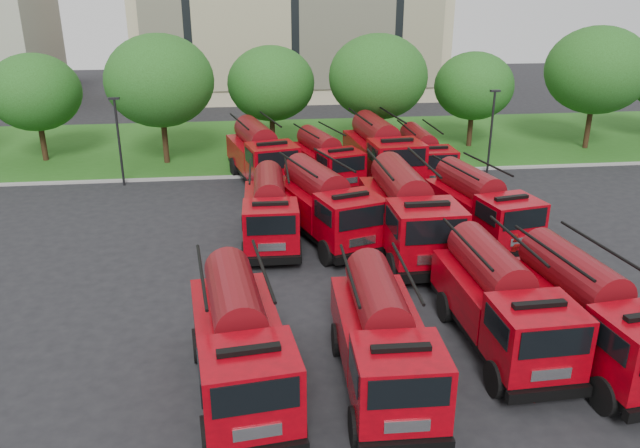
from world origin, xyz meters
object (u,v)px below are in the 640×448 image
at_px(fire_truck_0, 240,341).
at_px(fire_truck_10, 381,152).
at_px(fire_truck_8, 261,154).
at_px(fire_truck_9, 325,159).
at_px(fire_truck_5, 326,205).
at_px(firefighter_4, 344,264).
at_px(fire_truck_2, 500,302).
at_px(fire_truck_4, 270,210).
at_px(fire_truck_1, 383,339).
at_px(fire_truck_7, 480,206).
at_px(fire_truck_3, 590,312).
at_px(fire_truck_6, 407,212).
at_px(firefighter_1, 525,401).
at_px(fire_truck_11, 423,156).
at_px(firefighter_5, 510,267).

xyz_separation_m(fire_truck_0, fire_truck_10, (8.17, 19.41, 0.21)).
xyz_separation_m(fire_truck_8, fire_truck_9, (3.70, -0.65, -0.23)).
height_order(fire_truck_5, firefighter_4, fire_truck_5).
height_order(fire_truck_0, fire_truck_2, fire_truck_0).
bearing_deg(fire_truck_9, firefighter_4, -108.77).
distance_m(fire_truck_4, fire_truck_10, 10.89).
relative_size(fire_truck_1, fire_truck_4, 1.02).
bearing_deg(fire_truck_10, fire_truck_0, -118.60).
bearing_deg(fire_truck_4, fire_truck_10, 52.28).
xyz_separation_m(fire_truck_0, fire_truck_5, (3.84, 11.02, 0.06)).
xyz_separation_m(fire_truck_1, fire_truck_7, (6.76, 10.59, 0.02)).
bearing_deg(fire_truck_3, fire_truck_6, 105.64).
bearing_deg(fire_truck_3, fire_truck_2, 151.59).
xyz_separation_m(fire_truck_4, firefighter_1, (6.68, -12.47, -1.53)).
height_order(fire_truck_2, fire_truck_5, fire_truck_5).
bearing_deg(fire_truck_4, fire_truck_6, -15.36).
bearing_deg(fire_truck_3, fire_truck_1, 179.24).
distance_m(fire_truck_5, fire_truck_6, 3.77).
relative_size(fire_truck_5, firefighter_1, 3.93).
xyz_separation_m(fire_truck_8, fire_truck_10, (7.01, -0.58, 0.10)).
xyz_separation_m(fire_truck_6, fire_truck_11, (3.51, 10.15, -0.33)).
distance_m(fire_truck_9, firefighter_1, 21.14).
distance_m(fire_truck_7, fire_truck_10, 9.46).
relative_size(fire_truck_2, fire_truck_10, 0.86).
xyz_separation_m(fire_truck_10, firefighter_5, (2.95, -12.29, -1.82)).
distance_m(fire_truck_0, firefighter_5, 13.30).
height_order(fire_truck_3, firefighter_1, fire_truck_3).
relative_size(fire_truck_1, fire_truck_6, 0.85).
xyz_separation_m(fire_truck_3, firefighter_1, (-2.73, -1.95, -1.61)).
relative_size(fire_truck_2, fire_truck_7, 0.98).
distance_m(fire_truck_1, fire_truck_11, 20.67).
bearing_deg(fire_truck_4, fire_truck_2, -52.63).
xyz_separation_m(fire_truck_1, firefighter_5, (7.04, 7.37, -1.55)).
distance_m(fire_truck_4, firefighter_5, 10.64).
bearing_deg(fire_truck_7, fire_truck_4, 165.10).
bearing_deg(fire_truck_5, fire_truck_6, -46.46).
xyz_separation_m(fire_truck_4, firefighter_4, (2.97, -2.78, -1.53)).
relative_size(fire_truck_9, firefighter_5, 4.36).
height_order(fire_truck_6, firefighter_1, fire_truck_6).
bearing_deg(fire_truck_11, fire_truck_0, -120.06).
height_order(fire_truck_4, firefighter_5, fire_truck_4).
distance_m(fire_truck_3, fire_truck_8, 21.77).
bearing_deg(firefighter_4, fire_truck_5, -35.39).
bearing_deg(fire_truck_8, fire_truck_9, -23.24).
xyz_separation_m(fire_truck_8, firefighter_1, (6.83, -21.51, -1.72)).
bearing_deg(fire_truck_10, fire_truck_9, 175.47).
xyz_separation_m(fire_truck_2, fire_truck_3, (2.47, -0.99, 0.02)).
distance_m(fire_truck_5, firefighter_1, 13.31).
height_order(fire_truck_6, fire_truck_9, fire_truck_6).
height_order(fire_truck_4, firefighter_1, fire_truck_4).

